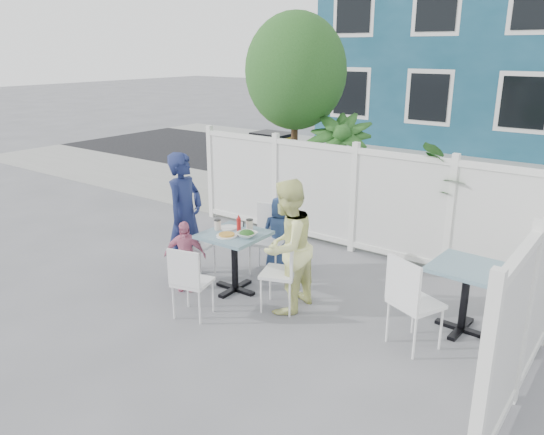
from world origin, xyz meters
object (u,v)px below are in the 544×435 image
Objects in this scene: main_table at (234,246)px; chair_left at (192,238)px; utility_cabinet at (273,168)px; boy at (280,234)px; man at (185,217)px; toddler at (185,256)px; chair_right at (286,267)px; chair_near at (189,278)px; spare_table at (467,281)px; woman at (287,247)px; chair_back at (269,233)px.

main_table is 0.81m from chair_left.
main_table is (2.17, -3.74, -0.06)m from utility_cabinet.
man is at bearing 24.19° from boy.
utility_cabinet is 1.47× the size of chair_left.
utility_cabinet is 4.41m from toddler.
chair_left is 1.62m from chair_right.
main_table is at bearing 68.30° from chair_right.
boy is 1.37m from toddler.
utility_cabinet is 3.94m from chair_left.
boy reaches higher than chair_near.
man is (0.00, -0.10, 0.33)m from chair_left.
toddler is at bearing -161.79° from spare_table.
spare_table is 3.53m from chair_left.
spare_table is at bearing 109.49° from woman.
chair_near is at bearing -73.36° from toddler.
utility_cabinet is at bearing 101.04° from chair_near.
boy is (0.07, 0.88, -0.07)m from main_table.
woman reaches higher than chair_left.
utility_cabinet is at bearing 120.12° from main_table.
woman reaches higher than utility_cabinet.
boy is at bearing 31.56° from toddler.
utility_cabinet is 4.81m from woman.
chair_near is 0.55× the size of woman.
woman reaches higher than chair_near.
boy is (0.87, 0.94, -0.33)m from man.
chair_back is 0.89× the size of boy.
toddler reaches higher than spare_table.
spare_table is 0.86× the size of chair_left.
spare_table is at bearing -31.59° from utility_cabinet.
chair_left is at bearing -69.15° from utility_cabinet.
utility_cabinet is 1.71× the size of spare_table.
main_table is at bearing -96.44° from man.
boy is (-0.75, 0.91, -0.26)m from woman.
boy is at bearing 85.28° from main_table.
chair_back is at bearing 123.47° from chair_left.
toddler reaches higher than main_table.
main_table is 0.85× the size of toddler.
toddler is (-1.35, -0.33, -0.33)m from woman.
spare_table is at bearing -87.97° from chair_right.
chair_near is 0.51× the size of man.
chair_back is 0.60× the size of woman.
main_table is 0.82× the size of chair_back.
chair_right is 1.39m from toddler.
boy is (0.10, 0.12, -0.02)m from chair_back.
toddler is at bearing 124.02° from chair_near.
boy is (2.24, -2.86, -0.13)m from utility_cabinet.
spare_table is (4.84, -3.03, -0.06)m from utility_cabinet.
woman is (-1.85, -0.73, 0.19)m from spare_table.
man reaches higher than spare_table.
chair_right is at bearing 33.38° from chair_near.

